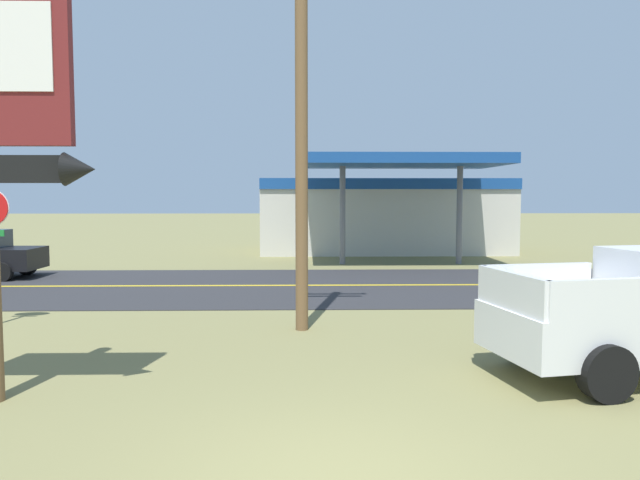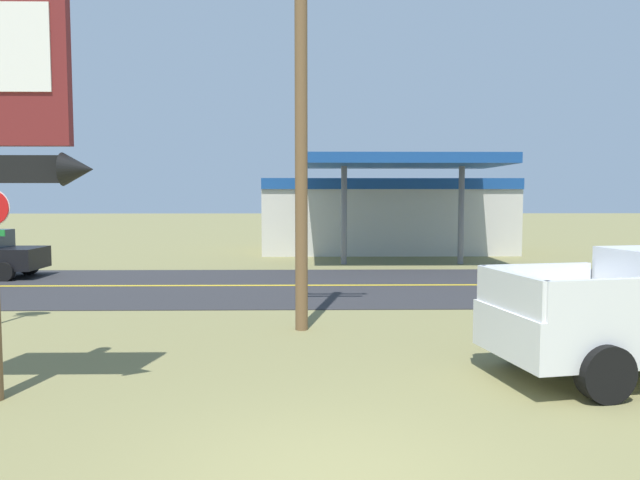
{
  "view_description": "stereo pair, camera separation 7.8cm",
  "coord_description": "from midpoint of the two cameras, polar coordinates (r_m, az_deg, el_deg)",
  "views": [
    {
      "loc": [
        -0.31,
        -5.7,
        2.8
      ],
      "look_at": [
        0.0,
        8.0,
        1.8
      ],
      "focal_mm": 34.09,
      "sensor_mm": 36.0,
      "label": 1
    },
    {
      "loc": [
        -0.24,
        -5.7,
        2.8
      ],
      "look_at": [
        0.0,
        8.0,
        1.8
      ],
      "focal_mm": 34.09,
      "sensor_mm": 36.0,
      "label": 2
    }
  ],
  "objects": [
    {
      "name": "road_asphalt",
      "position": [
        18.91,
        -0.14,
        -4.31
      ],
      "size": [
        140.0,
        8.0,
        0.02
      ],
      "primitive_type": "cube",
      "color": "#2B2B2D",
      "rests_on": "ground"
    },
    {
      "name": "road_centre_line",
      "position": [
        18.91,
        -0.14,
        -4.27
      ],
      "size": [
        126.0,
        0.2,
        0.01
      ],
      "primitive_type": "cube",
      "color": "gold",
      "rests_on": "road_asphalt"
    },
    {
      "name": "utility_pole",
      "position": [
        12.77,
        -1.61,
        14.97
      ],
      "size": [
        1.75,
        0.26,
        9.81
      ],
      "color": "brown",
      "rests_on": "ground"
    },
    {
      "name": "gas_station",
      "position": [
        30.61,
        6.24,
        2.56
      ],
      "size": [
        12.0,
        11.5,
        4.4
      ],
      "color": "beige",
      "rests_on": "ground"
    }
  ]
}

